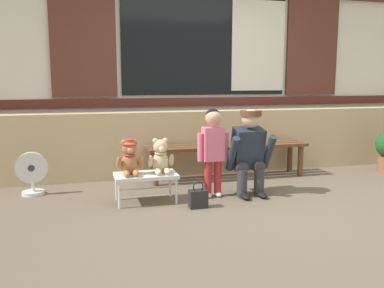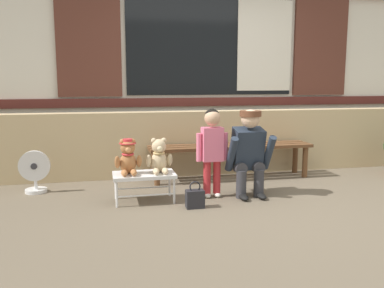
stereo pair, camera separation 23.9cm
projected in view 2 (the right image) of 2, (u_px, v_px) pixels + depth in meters
The scene contains 11 objects.
ground_plane at pixel (256, 202), 4.23m from camera, with size 60.00×60.00×0.00m, color brown.
brick_low_wall at pixel (219, 142), 5.54m from camera, with size 7.73×0.25×0.85m, color tan.
shop_facade at pixel (210, 52), 5.85m from camera, with size 7.89×0.26×3.27m.
wooden_bench_long at pixel (231, 150), 5.21m from camera, with size 2.10×0.40×0.44m.
small_display_bench at pixel (144, 176), 4.23m from camera, with size 0.64×0.36×0.30m.
teddy_bear_with_hat at pixel (128, 157), 4.17m from camera, with size 0.28×0.27×0.36m.
teddy_bear_plain at pixel (159, 157), 4.23m from camera, with size 0.28×0.26×0.36m.
child_standing at pixel (212, 143), 4.34m from camera, with size 0.35×0.18×0.96m.
adult_crouching at pixel (249, 152), 4.42m from camera, with size 0.50×0.49×0.95m.
handbag_on_ground at pixel (195, 198), 4.03m from camera, with size 0.18×0.11×0.27m.
floor_fan at pixel (35, 172), 4.56m from camera, with size 0.34×0.24×0.48m.
Camera 2 is at (-1.53, -3.85, 1.25)m, focal length 38.15 mm.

